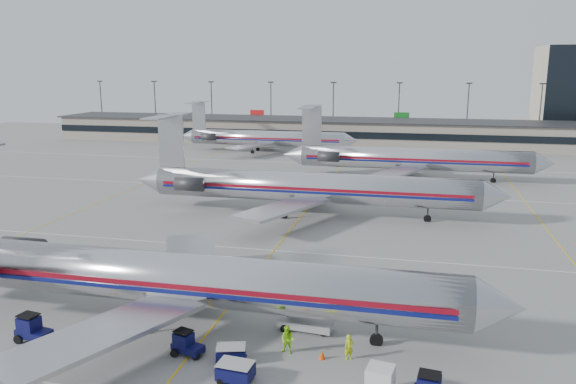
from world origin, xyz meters
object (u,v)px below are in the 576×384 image
(jet_foreground, at_px, (167,277))
(jet_second_row, at_px, (304,187))
(tug_center, at_px, (186,344))
(uld_container, at_px, (380,382))
(belt_loader, at_px, (307,322))

(jet_foreground, xyz_separation_m, jet_second_row, (3.63, 34.05, 0.06))
(jet_foreground, height_order, jet_second_row, jet_second_row)
(jet_second_row, distance_m, tug_center, 38.43)
(uld_container, bearing_deg, jet_foreground, 167.72)
(uld_container, height_order, belt_loader, belt_loader)
(tug_center, xyz_separation_m, belt_loader, (7.22, 5.34, -0.12))
(jet_foreground, distance_m, tug_center, 6.08)
(jet_foreground, bearing_deg, uld_container, -21.51)
(jet_foreground, xyz_separation_m, belt_loader, (10.43, 1.08, -3.03))
(jet_foreground, bearing_deg, tug_center, -52.97)
(jet_second_row, height_order, uld_container, jet_second_row)
(jet_second_row, height_order, tug_center, jet_second_row)
(jet_second_row, xyz_separation_m, belt_loader, (6.80, -32.98, -3.09))
(jet_foreground, distance_m, jet_second_row, 34.25)
(jet_second_row, bearing_deg, uld_container, -72.65)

